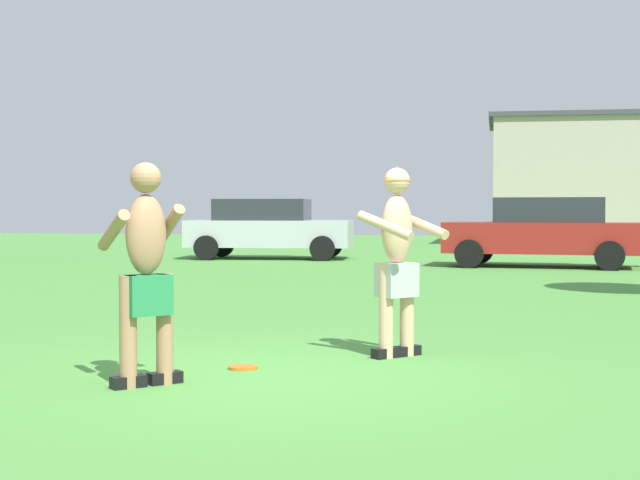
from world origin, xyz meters
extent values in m
plane|color=#4C8E3D|center=(0.00, 0.00, 0.00)|extent=(80.00, 80.00, 0.00)
cube|color=black|center=(1.06, 1.39, 0.04)|extent=(0.26, 0.26, 0.09)
cylinder|color=#E0AD89|center=(1.06, 1.39, 0.42)|extent=(0.13, 0.13, 0.85)
cube|color=black|center=(0.89, 1.22, 0.04)|extent=(0.26, 0.26, 0.09)
cylinder|color=#E0AD89|center=(0.89, 1.22, 0.42)|extent=(0.13, 0.13, 0.85)
cube|color=#B7B7BC|center=(0.98, 1.31, 0.70)|extent=(0.40, 0.40, 0.31)
ellipsoid|color=#E0AD89|center=(0.98, 1.31, 1.15)|extent=(0.38, 0.38, 0.61)
cylinder|color=#E0AD89|center=(1.20, 1.39, 1.19)|extent=(0.51, 0.43, 0.26)
cylinder|color=#E0AD89|center=(0.90, 1.08, 1.19)|extent=(0.55, 0.37, 0.27)
sphere|color=#E0AD89|center=(0.98, 1.31, 1.58)|extent=(0.23, 0.23, 0.23)
cone|color=orange|center=(0.98, 1.31, 1.65)|extent=(0.35, 0.35, 0.13)
cube|color=black|center=(-0.83, -0.54, 0.04)|extent=(0.26, 0.26, 0.09)
cylinder|color=tan|center=(-0.83, -0.54, 0.42)|extent=(0.13, 0.13, 0.84)
cube|color=black|center=(-0.62, -0.33, 0.04)|extent=(0.26, 0.26, 0.09)
cylinder|color=tan|center=(-0.62, -0.33, 0.42)|extent=(0.13, 0.13, 0.84)
cube|color=#28844C|center=(-0.73, -0.44, 0.69)|extent=(0.40, 0.41, 0.30)
ellipsoid|color=tan|center=(-0.73, -0.44, 1.14)|extent=(0.38, 0.38, 0.61)
cylinder|color=tan|center=(-0.95, -0.52, 1.17)|extent=(0.43, 0.49, 0.32)
cylinder|color=tan|center=(-0.65, -0.21, 1.17)|extent=(0.43, 0.44, 0.40)
sphere|color=tan|center=(-0.73, -0.44, 1.57)|extent=(0.23, 0.23, 0.23)
cylinder|color=orange|center=(-0.21, 0.42, 0.01)|extent=(0.24, 0.24, 0.03)
cube|color=silver|center=(-4.04, 17.39, 0.67)|extent=(4.40, 2.06, 0.70)
cube|color=#282D33|center=(-4.24, 17.37, 1.30)|extent=(2.50, 1.73, 0.56)
cylinder|color=black|center=(-2.59, 18.38, 0.32)|extent=(0.65, 0.26, 0.64)
cylinder|color=black|center=(-2.48, 16.58, 0.32)|extent=(0.65, 0.26, 0.64)
cylinder|color=black|center=(-5.60, 18.19, 0.32)|extent=(0.65, 0.26, 0.64)
cylinder|color=black|center=(-5.49, 16.39, 0.32)|extent=(0.65, 0.26, 0.64)
cube|color=maroon|center=(2.86, 15.08, 0.67)|extent=(4.47, 2.27, 0.70)
cube|color=#282D33|center=(3.06, 15.05, 1.30)|extent=(2.57, 1.84, 0.56)
cylinder|color=black|center=(1.26, 14.35, 0.32)|extent=(0.66, 0.29, 0.64)
cylinder|color=black|center=(1.46, 16.14, 0.32)|extent=(0.66, 0.29, 0.64)
cylinder|color=black|center=(4.25, 14.01, 0.32)|extent=(0.66, 0.29, 0.64)
cylinder|color=black|center=(4.45, 15.80, 0.32)|extent=(0.66, 0.29, 0.64)
cube|color=#B2A893|center=(5.98, 29.25, 2.24)|extent=(8.49, 6.17, 4.49)
cube|color=#3F3F44|center=(5.98, 29.25, 4.57)|extent=(8.83, 6.42, 0.16)
camera|label=1|loc=(1.86, -7.24, 1.34)|focal=53.68mm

